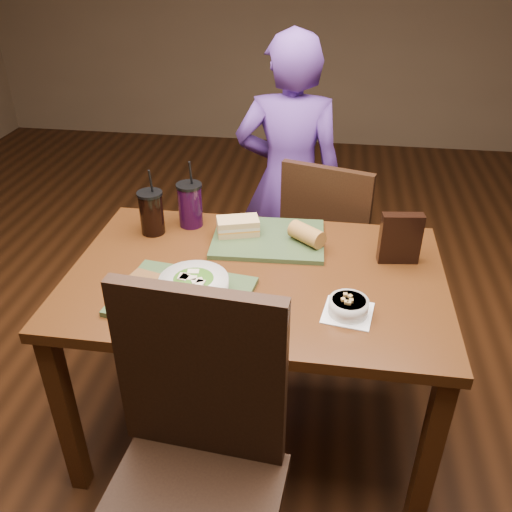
# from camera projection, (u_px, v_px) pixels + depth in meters

# --- Properties ---
(ground) EXTENTS (6.00, 6.00, 0.00)m
(ground) POSITION_uv_depth(u_px,v_px,m) (256.00, 422.00, 2.27)
(ground) COLOR #381C0B
(ground) RESTS_ON ground
(dining_table) EXTENTS (1.30, 0.85, 0.75)m
(dining_table) POSITION_uv_depth(u_px,v_px,m) (256.00, 294.00, 1.93)
(dining_table) COLOR #49260E
(dining_table) RESTS_ON ground
(chair_near) EXTENTS (0.49, 0.49, 1.05)m
(chair_near) POSITION_uv_depth(u_px,v_px,m) (194.00, 460.00, 1.42)
(chair_near) COLOR black
(chair_near) RESTS_ON ground
(chair_far) EXTENTS (0.50, 0.51, 0.93)m
(chair_far) POSITION_uv_depth(u_px,v_px,m) (323.00, 242.00, 2.54)
(chair_far) COLOR black
(chair_far) RESTS_ON ground
(diner) EXTENTS (0.53, 0.35, 1.43)m
(diner) POSITION_uv_depth(u_px,v_px,m) (289.00, 182.00, 2.64)
(diner) COLOR #573189
(diner) RESTS_ON ground
(tray_near) EXTENTS (0.46, 0.37, 0.02)m
(tray_near) POSITION_uv_depth(u_px,v_px,m) (183.00, 296.00, 1.75)
(tray_near) COLOR #344927
(tray_near) RESTS_ON dining_table
(tray_far) EXTENTS (0.43, 0.34, 0.02)m
(tray_far) POSITION_uv_depth(u_px,v_px,m) (268.00, 239.00, 2.07)
(tray_far) COLOR #344927
(tray_far) RESTS_ON dining_table
(salad_bowl) EXTENTS (0.22, 0.22, 0.07)m
(salad_bowl) POSITION_uv_depth(u_px,v_px,m) (194.00, 285.00, 1.72)
(salad_bowl) COLOR silver
(salad_bowl) RESTS_ON tray_near
(soup_bowl) EXTENTS (0.17, 0.17, 0.06)m
(soup_bowl) POSITION_uv_depth(u_px,v_px,m) (348.00, 306.00, 1.67)
(soup_bowl) COLOR white
(soup_bowl) RESTS_ON dining_table
(sandwich_near) EXTENTS (0.11, 0.09, 0.05)m
(sandwich_near) POSITION_uv_depth(u_px,v_px,m) (145.00, 282.00, 1.76)
(sandwich_near) COLOR #593819
(sandwich_near) RESTS_ON tray_near
(sandwich_far) EXTENTS (0.18, 0.13, 0.06)m
(sandwich_far) POSITION_uv_depth(u_px,v_px,m) (238.00, 226.00, 2.07)
(sandwich_far) COLOR tan
(sandwich_far) RESTS_ON tray_far
(baguette_near) EXTENTS (0.12, 0.08, 0.06)m
(baguette_near) POSITION_uv_depth(u_px,v_px,m) (221.00, 320.00, 1.58)
(baguette_near) COLOR #AD7533
(baguette_near) RESTS_ON tray_near
(baguette_far) EXTENTS (0.15, 0.14, 0.07)m
(baguette_far) POSITION_uv_depth(u_px,v_px,m) (307.00, 234.00, 2.01)
(baguette_far) COLOR #AD7533
(baguette_far) RESTS_ON tray_far
(cup_cola) EXTENTS (0.10, 0.10, 0.27)m
(cup_cola) POSITION_uv_depth(u_px,v_px,m) (152.00, 212.00, 2.09)
(cup_cola) COLOR black
(cup_cola) RESTS_ON dining_table
(cup_berry) EXTENTS (0.10, 0.10, 0.27)m
(cup_berry) POSITION_uv_depth(u_px,v_px,m) (190.00, 205.00, 2.14)
(cup_berry) COLOR black
(cup_berry) RESTS_ON dining_table
(chip_bag) EXTENTS (0.15, 0.06, 0.19)m
(chip_bag) POSITION_uv_depth(u_px,v_px,m) (400.00, 238.00, 1.90)
(chip_bag) COLOR black
(chip_bag) RESTS_ON dining_table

